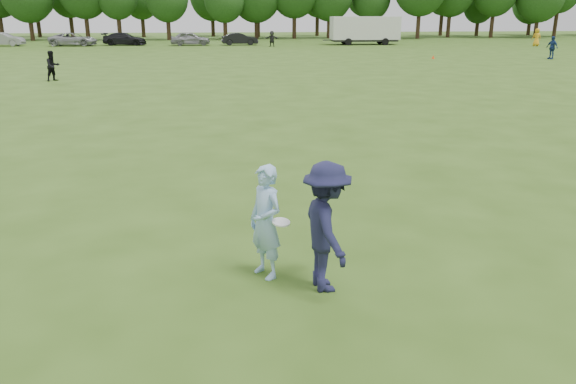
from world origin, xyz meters
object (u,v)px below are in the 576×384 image
(car_f, at_px, (240,39))
(field_cone, at_px, (433,57))
(thrower, at_px, (266,222))
(car_d, at_px, (125,39))
(player_far_d, at_px, (272,39))
(cargo_trailer, at_px, (365,29))
(car_c, at_px, (73,39))
(player_far_c, at_px, (537,37))
(car_b, at_px, (3,39))
(defender, at_px, (327,227))
(player_far_b, at_px, (552,48))
(car_e, at_px, (190,39))
(player_far_a, at_px, (53,66))

(car_f, height_order, field_cone, car_f)
(thrower, relative_size, car_d, 0.36)
(player_far_d, distance_m, cargo_trailer, 11.57)
(car_c, height_order, field_cone, car_c)
(car_d, height_order, cargo_trailer, cargo_trailer)
(player_far_c, bearing_deg, car_b, 3.22)
(defender, bearing_deg, cargo_trailer, -22.37)
(cargo_trailer, bearing_deg, car_d, 176.62)
(player_far_b, bearing_deg, defender, -52.13)
(defender, bearing_deg, car_e, -3.21)
(field_cone, bearing_deg, player_far_c, 41.34)
(defender, relative_size, field_cone, 6.40)
(field_cone, bearing_deg, car_b, 152.45)
(car_c, bearing_deg, player_far_c, -92.79)
(player_far_a, bearing_deg, car_d, 47.95)
(car_d, bearing_deg, player_far_a, -171.18)
(player_far_a, height_order, player_far_c, player_far_c)
(car_c, bearing_deg, car_e, -88.25)
(player_far_b, bearing_deg, field_cone, -115.69)
(car_f, xyz_separation_m, cargo_trailer, (14.75, -0.62, 1.08))
(defender, relative_size, car_c, 0.37)
(thrower, relative_size, player_far_a, 1.03)
(defender, distance_m, field_cone, 42.66)
(car_d, distance_m, cargo_trailer, 28.15)
(car_b, height_order, car_d, car_b)
(cargo_trailer, bearing_deg, player_far_d, -166.82)
(player_far_c, xyz_separation_m, car_b, (-60.32, 6.54, -0.24))
(thrower, distance_m, car_b, 66.35)
(car_f, bearing_deg, thrower, 174.01)
(player_far_a, relative_size, car_e, 0.38)
(car_f, bearing_deg, player_far_a, 156.18)
(player_far_b, bearing_deg, thrower, -53.35)
(car_c, height_order, cargo_trailer, cargo_trailer)
(player_far_b, distance_m, player_far_c, 18.76)
(player_far_b, height_order, car_d, player_far_b)
(thrower, relative_size, car_e, 0.39)
(car_e, distance_m, field_cone, 30.13)
(car_d, xyz_separation_m, car_e, (7.61, -1.09, 0.06))
(player_far_b, height_order, car_c, player_far_b)
(defender, height_order, car_c, defender)
(car_b, bearing_deg, player_far_d, -94.36)
(car_e, bearing_deg, cargo_trailer, -97.26)
(player_far_d, distance_m, car_e, 9.77)
(player_far_a, bearing_deg, car_c, 57.21)
(player_far_a, height_order, car_c, player_far_a)
(car_b, xyz_separation_m, cargo_trailer, (41.56, -1.60, 1.03))
(car_e, bearing_deg, player_far_c, -103.66)
(player_far_b, bearing_deg, car_d, -139.40)
(car_f, relative_size, cargo_trailer, 0.47)
(car_e, relative_size, car_f, 1.08)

